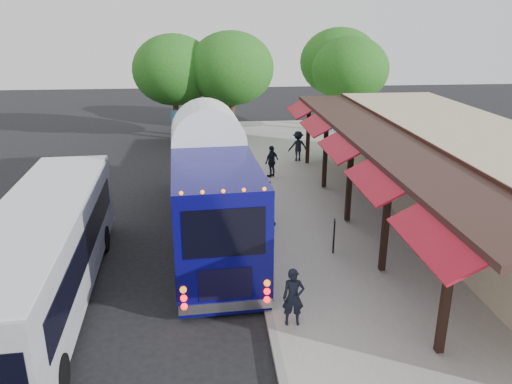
# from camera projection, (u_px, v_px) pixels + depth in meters

# --- Properties ---
(ground) EXTENTS (90.00, 90.00, 0.00)m
(ground) POSITION_uv_depth(u_px,v_px,m) (260.00, 282.00, 15.09)
(ground) COLOR black
(ground) RESTS_ON ground
(sidewalk) EXTENTS (10.00, 40.00, 0.15)m
(sidewalk) POSITION_uv_depth(u_px,v_px,m) (378.00, 222.00, 19.27)
(sidewalk) COLOR #9E9B93
(sidewalk) RESTS_ON ground
(curb) EXTENTS (0.20, 40.00, 0.16)m
(curb) POSITION_uv_depth(u_px,v_px,m) (250.00, 227.00, 18.83)
(curb) COLOR gray
(curb) RESTS_ON ground
(station_shelter) EXTENTS (8.15, 20.00, 3.60)m
(station_shelter) POSITION_uv_depth(u_px,v_px,m) (468.00, 176.00, 18.99)
(station_shelter) COLOR tan
(station_shelter) RESTS_ON ground
(coach_bus) EXTENTS (3.25, 12.03, 3.81)m
(coach_bus) POSITION_uv_depth(u_px,v_px,m) (209.00, 179.00, 17.99)
(coach_bus) COLOR #0A085E
(coach_bus) RESTS_ON ground
(city_bus) EXTENTS (2.88, 10.73, 2.86)m
(city_bus) POSITION_uv_depth(u_px,v_px,m) (43.00, 252.00, 13.43)
(city_bus) COLOR gray
(city_bus) RESTS_ON ground
(ped_a) EXTENTS (0.58, 0.40, 1.53)m
(ped_a) POSITION_uv_depth(u_px,v_px,m) (293.00, 297.00, 12.52)
(ped_a) COLOR black
(ped_a) RESTS_ON sidewalk
(ped_b) EXTENTS (0.90, 0.72, 1.78)m
(ped_b) POSITION_uv_depth(u_px,v_px,m) (265.00, 203.00, 18.55)
(ped_b) COLOR black
(ped_b) RESTS_ON sidewalk
(ped_c) EXTENTS (0.93, 0.91, 1.57)m
(ped_c) POSITION_uv_depth(u_px,v_px,m) (272.00, 161.00, 24.32)
(ped_c) COLOR black
(ped_c) RESTS_ON sidewalk
(ped_d) EXTENTS (1.12, 0.72, 1.63)m
(ped_d) POSITION_uv_depth(u_px,v_px,m) (298.00, 146.00, 27.09)
(ped_d) COLOR black
(ped_d) RESTS_ON sidewalk
(sign_board) EXTENTS (0.18, 0.51, 1.13)m
(sign_board) POSITION_uv_depth(u_px,v_px,m) (334.00, 232.00, 16.35)
(sign_board) COLOR black
(sign_board) RESTS_ON sidewalk
(tree_left) EXTENTS (5.36, 5.36, 6.87)m
(tree_left) POSITION_uv_depth(u_px,v_px,m) (231.00, 68.00, 31.01)
(tree_left) COLOR #382314
(tree_left) RESTS_ON ground
(tree_mid) EXTENTS (5.47, 5.47, 7.00)m
(tree_mid) POSITION_uv_depth(u_px,v_px,m) (339.00, 62.00, 34.49)
(tree_mid) COLOR #382314
(tree_mid) RESTS_ON ground
(tree_right) EXTENTS (5.08, 5.08, 6.50)m
(tree_right) POSITION_uv_depth(u_px,v_px,m) (350.00, 70.00, 32.79)
(tree_right) COLOR #382314
(tree_right) RESTS_ON ground
(tree_far) EXTENTS (5.22, 5.22, 6.68)m
(tree_far) POSITION_uv_depth(u_px,v_px,m) (174.00, 70.00, 31.43)
(tree_far) COLOR #382314
(tree_far) RESTS_ON ground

